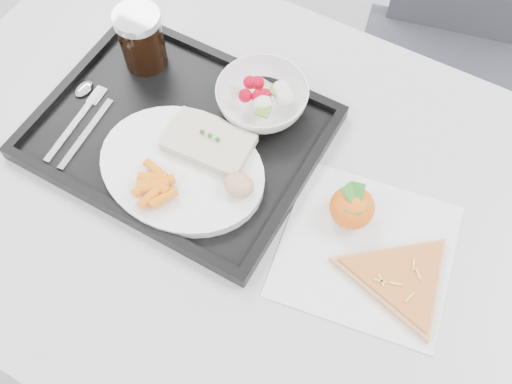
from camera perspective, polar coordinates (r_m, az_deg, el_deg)
name	(u,v)px	position (r m, az deg, el deg)	size (l,w,h in m)	color
table	(253,214)	(0.95, -0.26, -2.18)	(1.20, 0.80, 0.75)	#B8B8BA
chair	(463,40)	(1.46, 19.96, 14.07)	(0.50, 0.50, 0.93)	#33333B
tray	(179,134)	(0.95, -7.72, 5.78)	(0.45, 0.35, 0.03)	black
dinner_plate	(182,169)	(0.90, -7.39, 2.32)	(0.27, 0.27, 0.02)	white
fish_fillet	(209,142)	(0.90, -4.74, 4.96)	(0.14, 0.09, 0.03)	beige
bread_roll	(239,185)	(0.85, -1.73, 0.70)	(0.05, 0.04, 0.03)	#D7BB87
salad_bowl	(262,98)	(0.95, 0.62, 9.37)	(0.15, 0.15, 0.05)	white
cola_glass	(141,38)	(1.01, -11.40, 14.85)	(0.08, 0.08, 0.11)	black
cutlery	(83,113)	(1.00, -16.95, 7.58)	(0.09, 0.17, 0.01)	silver
napkin	(366,251)	(0.87, 10.97, -5.78)	(0.29, 0.28, 0.00)	silver
tangerine	(352,207)	(0.86, 9.59, -1.51)	(0.08, 0.08, 0.07)	#F76C00
pizza_slice	(401,278)	(0.85, 14.26, -8.38)	(0.25, 0.25, 0.02)	tan
carrot_pile	(154,185)	(0.86, -10.12, 0.72)	(0.08, 0.08, 0.02)	orange
salad_contents	(267,94)	(0.94, 1.10, 9.81)	(0.09, 0.08, 0.03)	#A80116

